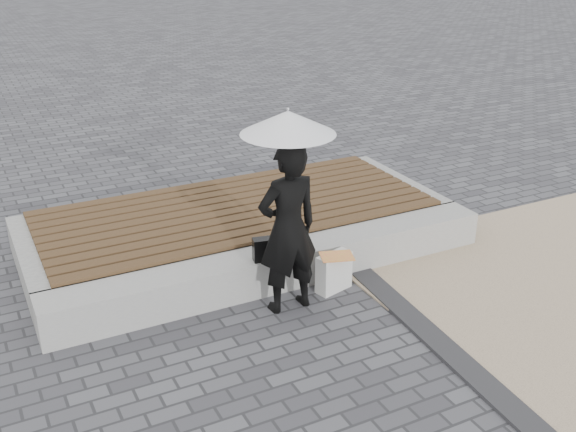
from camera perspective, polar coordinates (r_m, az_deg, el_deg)
The scene contains 10 objects.
ground at distance 6.20m, azimuth 6.10°, elevation -11.94°, with size 80.00×80.00×0.00m, color #505055.
edging_band at distance 6.26m, azimuth 14.56°, elevation -12.06°, with size 0.25×5.20×0.04m, color #2D2D30.
seating_ledge at distance 7.28m, azimuth -0.64°, elevation -4.18°, with size 5.00×0.45×0.40m, color #A9A8A3.
timber_platform at distance 8.27m, azimuth -4.33°, elevation -0.73°, with size 5.00×2.00×0.40m, color #AAAAA5.
timber_decking at distance 8.18m, azimuth -4.38°, elevation 0.68°, with size 4.60×2.00×0.04m, color #523A22, non-canonical shape.
woman at distance 6.53m, azimuth 0.00°, elevation -1.08°, with size 0.63×0.41×1.73m, color black.
parasol at distance 6.17m, azimuth 0.00°, elevation 7.84°, with size 0.88×0.88×1.12m.
handbag at distance 6.92m, azimuth -1.55°, elevation -2.75°, with size 0.34×0.12×0.24m, color black.
canvas_tote at distance 7.15m, azimuth 3.86°, elevation -4.72°, with size 0.39×0.16×0.41m, color silver.
magazine at distance 7.02m, azimuth 4.11°, elevation -3.37°, with size 0.34×0.25×0.01m, color #E73B40.
Camera 1 is at (-2.85, -4.18, 3.58)m, focal length 42.48 mm.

